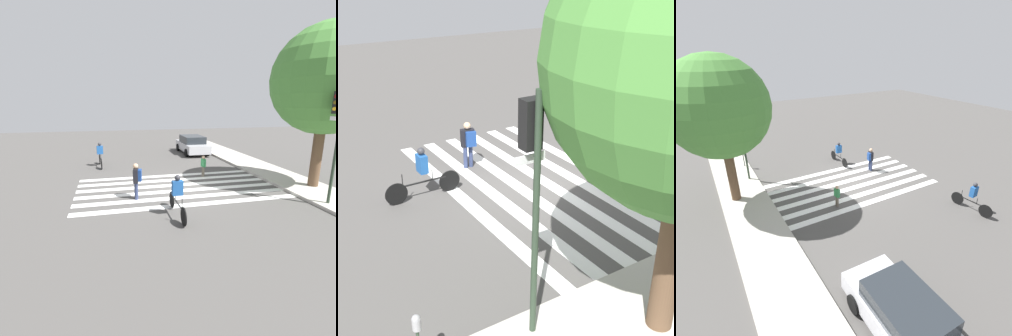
{
  "view_description": "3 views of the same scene",
  "coord_description": "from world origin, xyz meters",
  "views": [
    {
      "loc": [
        12.28,
        -3.35,
        4.19
      ],
      "look_at": [
        -0.07,
        -0.5,
        1.05
      ],
      "focal_mm": 28.0,
      "sensor_mm": 36.0,
      "label": 1
    },
    {
      "loc": [
        7.82,
        11.09,
        6.63
      ],
      "look_at": [
        1.09,
        0.23,
        0.89
      ],
      "focal_mm": 50.0,
      "sensor_mm": 36.0,
      "label": 2
    },
    {
      "loc": [
        -12.46,
        7.79,
        7.91
      ],
      "look_at": [
        -0.01,
        0.56,
        1.25
      ],
      "focal_mm": 28.0,
      "sensor_mm": 36.0,
      "label": 3
    }
  ],
  "objects": [
    {
      "name": "pedestrian_adult_tall_backpack",
      "position": [
        -1.75,
        2.01,
        0.7
      ],
      "size": [
        0.37,
        0.21,
        1.24
      ],
      "rotation": [
        0.0,
        0.0,
        3.31
      ],
      "color": "#6B6051",
      "rests_on": "ground_plane"
    },
    {
      "name": "pedestrian_child_with_backpack",
      "position": [
        1.09,
        -2.19,
        0.96
      ],
      "size": [
        0.49,
        0.44,
        1.64
      ],
      "rotation": [
        0.0,
        0.0,
        2.92
      ],
      "color": "navy",
      "rests_on": "ground_plane"
    },
    {
      "name": "crosswalk_stripes",
      "position": [
        0.0,
        0.0,
        0.0
      ],
      "size": [
        5.12,
        10.0,
        0.01
      ],
      "color": "white",
      "rests_on": "ground_plane"
    },
    {
      "name": "car_parked_silver_sedan",
      "position": [
        -8.94,
        3.68,
        0.76
      ],
      "size": [
        4.46,
        2.05,
        1.5
      ],
      "rotation": [
        0.0,
        0.0,
        -0.02
      ],
      "color": "#B7B7BC",
      "rests_on": "ground_plane"
    },
    {
      "name": "cyclist_near_curb",
      "position": [
        -5.67,
        -3.91,
        0.87
      ],
      "size": [
        2.28,
        0.42,
        1.65
      ],
      "rotation": [
        0.0,
        0.0,
        0.1
      ],
      "color": "black",
      "rests_on": "ground_plane"
    },
    {
      "name": "ground_plane",
      "position": [
        0.0,
        0.0,
        0.0
      ],
      "size": [
        60.0,
        60.0,
        0.0
      ],
      "primitive_type": "plane",
      "color": "#4C4947"
    },
    {
      "name": "street_tree",
      "position": [
        1.58,
        6.66,
        5.22
      ],
      "size": [
        5.03,
        5.03,
        7.76
      ],
      "color": "brown",
      "rests_on": "ground_plane"
    },
    {
      "name": "traffic_light",
      "position": [
        3.76,
        5.37,
        3.39
      ],
      "size": [
        0.6,
        0.5,
        4.84
      ],
      "color": "#283828",
      "rests_on": "ground_plane"
    },
    {
      "name": "sidewalk_curb",
      "position": [
        0.0,
        6.25,
        0.07
      ],
      "size": [
        36.0,
        2.5,
        0.14
      ],
      "color": "#ADA89E",
      "rests_on": "ground_plane"
    },
    {
      "name": "parking_meter",
      "position": [
        5.97,
        5.35,
        1.05
      ],
      "size": [
        0.15,
        0.15,
        1.42
      ],
      "color": "#283828",
      "rests_on": "ground_plane"
    },
    {
      "name": "cyclist_far_lane",
      "position": [
        3.3,
        -0.91,
        0.87
      ],
      "size": [
        2.39,
        0.4,
        1.63
      ],
      "rotation": [
        0.0,
        0.0,
        0.0
      ],
      "color": "black",
      "rests_on": "ground_plane"
    }
  ]
}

